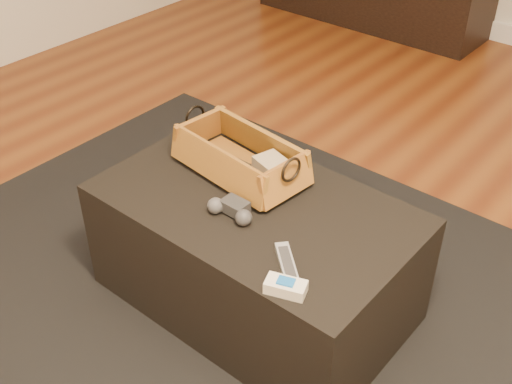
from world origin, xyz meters
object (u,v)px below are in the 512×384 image
Objects in this scene: wicker_basket at (240,159)px; silver_remote at (287,264)px; ottoman at (255,253)px; game_controller at (232,210)px; cream_gadget at (286,287)px; tv_remote at (232,164)px.

silver_remote is at bearing -33.76° from wicker_basket.
ottoman is 6.28× the size of game_controller.
cream_gadget is at bearing -25.07° from game_controller.
silver_remote is 0.10m from cream_gadget.
wicker_basket reaches higher than ottoman.
silver_remote reaches higher than ottoman.
cream_gadget is at bearing -54.75° from silver_remote.
ottoman is 4.16× the size of tv_remote.
game_controller is 1.33× the size of cream_gadget.
tv_remote is 1.51× the size of game_controller.
game_controller is at bearing -95.34° from ottoman.
ottoman is 0.46m from cream_gadget.
cream_gadget is (0.32, -0.15, -0.01)m from game_controller.
game_controller reaches higher than tv_remote.
tv_remote is 1.56× the size of silver_remote.
ottoman is at bearing -25.73° from tv_remote.
game_controller reaches higher than cream_gadget.
ottoman is 8.34× the size of cream_gadget.
wicker_basket reaches higher than cream_gadget.
wicker_basket is 4.01× the size of cream_gadget.
silver_remote is at bearing -30.42° from tv_remote.
game_controller is (0.16, -0.18, -0.00)m from tv_remote.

